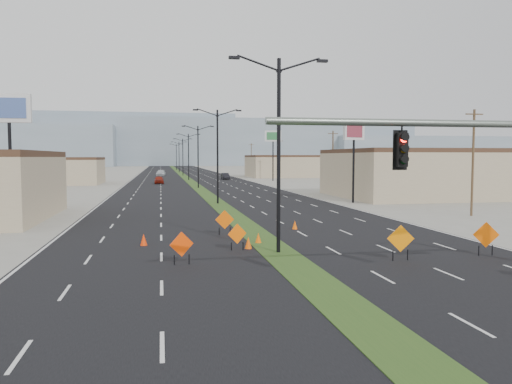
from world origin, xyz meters
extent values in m
plane|color=gray|center=(0.00, 0.00, 0.00)|extent=(600.00, 600.00, 0.00)
cube|color=black|center=(0.00, 100.00, 0.00)|extent=(25.00, 400.00, 0.02)
cube|color=#2A4D1B|center=(0.00, 100.00, 0.00)|extent=(2.00, 400.00, 0.04)
cube|color=tan|center=(-32.00, 85.00, 2.25)|extent=(30.00, 14.00, 4.50)
cube|color=tan|center=(34.00, 45.00, 2.75)|extent=(36.00, 18.00, 5.50)
cube|color=tan|center=(38.00, 110.00, 2.50)|extent=(44.00, 16.00, 5.00)
cube|color=gray|center=(40.00, 300.00, 14.00)|extent=(220.00, 50.00, 28.00)
cube|color=gray|center=(180.00, 290.00, 9.00)|extent=(160.00, 50.00, 18.00)
cube|color=gray|center=(-30.00, 320.00, 16.00)|extent=(140.00, 50.00, 32.00)
cylinder|color=slate|center=(5.20, 2.00, 6.10)|extent=(16.00, 0.24, 0.24)
cube|color=black|center=(1.70, 2.00, 5.22)|extent=(0.50, 0.28, 1.30)
sphere|color=#FF0C05|center=(1.70, 1.84, 5.57)|extent=(0.22, 0.22, 0.22)
cylinder|color=black|center=(0.00, 12.00, 5.00)|extent=(0.20, 0.20, 10.00)
cube|color=black|center=(-2.30, 12.00, 9.95)|extent=(0.55, 0.24, 0.14)
cube|color=black|center=(2.30, 12.00, 9.95)|extent=(0.55, 0.24, 0.14)
cylinder|color=black|center=(0.00, 40.00, 5.00)|extent=(0.20, 0.20, 10.00)
cube|color=black|center=(-2.30, 40.00, 9.95)|extent=(0.55, 0.24, 0.14)
cube|color=black|center=(2.30, 40.00, 9.95)|extent=(0.55, 0.24, 0.14)
cylinder|color=black|center=(0.00, 68.00, 5.00)|extent=(0.20, 0.20, 10.00)
cube|color=black|center=(-2.30, 68.00, 9.95)|extent=(0.55, 0.24, 0.14)
cube|color=black|center=(2.30, 68.00, 9.95)|extent=(0.55, 0.24, 0.14)
cylinder|color=black|center=(0.00, 96.00, 5.00)|extent=(0.20, 0.20, 10.00)
cube|color=black|center=(-2.30, 96.00, 9.95)|extent=(0.55, 0.24, 0.14)
cube|color=black|center=(2.30, 96.00, 9.95)|extent=(0.55, 0.24, 0.14)
cylinder|color=black|center=(0.00, 124.00, 5.00)|extent=(0.20, 0.20, 10.00)
cube|color=black|center=(-2.30, 124.00, 9.95)|extent=(0.55, 0.24, 0.14)
cube|color=black|center=(2.30, 124.00, 9.95)|extent=(0.55, 0.24, 0.14)
cylinder|color=black|center=(0.00, 152.00, 5.00)|extent=(0.20, 0.20, 10.00)
cube|color=black|center=(-2.30, 152.00, 9.95)|extent=(0.55, 0.24, 0.14)
cube|color=black|center=(2.30, 152.00, 9.95)|extent=(0.55, 0.24, 0.14)
cylinder|color=black|center=(0.00, 180.00, 5.00)|extent=(0.20, 0.20, 10.00)
cube|color=black|center=(-2.30, 180.00, 9.95)|extent=(0.55, 0.24, 0.14)
cube|color=black|center=(2.30, 180.00, 9.95)|extent=(0.55, 0.24, 0.14)
cylinder|color=#4C3823|center=(20.00, 25.00, 4.50)|extent=(0.20, 0.20, 9.00)
cube|color=#4C3823|center=(20.00, 25.00, 8.60)|extent=(1.60, 0.10, 0.10)
cylinder|color=#4C3823|center=(20.00, 60.00, 4.50)|extent=(0.20, 0.20, 9.00)
cube|color=#4C3823|center=(20.00, 60.00, 8.60)|extent=(1.60, 0.10, 0.10)
cylinder|color=#4C3823|center=(20.00, 95.00, 4.50)|extent=(0.20, 0.20, 9.00)
cube|color=#4C3823|center=(20.00, 95.00, 8.60)|extent=(1.60, 0.10, 0.10)
cylinder|color=#4C3823|center=(20.00, 130.00, 4.50)|extent=(0.20, 0.20, 9.00)
cube|color=#4C3823|center=(20.00, 130.00, 8.60)|extent=(1.60, 0.10, 0.10)
imported|color=maroon|center=(-6.31, 82.21, 0.73)|extent=(1.78, 4.29, 1.45)
imported|color=black|center=(8.29, 98.42, 0.71)|extent=(1.61, 4.37, 1.43)
imported|color=silver|center=(-5.93, 122.53, 0.78)|extent=(2.64, 5.51, 1.55)
cube|color=#F74005|center=(-5.07, 10.05, 0.97)|extent=(1.11, 0.42, 1.17)
cylinder|color=black|center=(-5.41, 10.05, 0.24)|extent=(0.05, 0.05, 0.48)
cylinder|color=black|center=(-4.73, 10.05, 0.24)|extent=(0.05, 0.05, 0.48)
cube|color=#F95E05|center=(-2.00, 13.11, 0.90)|extent=(1.05, 0.36, 1.08)
cylinder|color=black|center=(-2.32, 13.11, 0.23)|extent=(0.05, 0.05, 0.45)
cylinder|color=black|center=(-1.68, 13.11, 0.23)|extent=(0.05, 0.05, 0.45)
cube|color=#E75604|center=(-2.00, 18.42, 1.01)|extent=(1.21, 0.05, 1.21)
cylinder|color=black|center=(-2.35, 18.42, 0.25)|extent=(0.05, 0.05, 0.50)
cylinder|color=black|center=(-1.65, 18.42, 0.25)|extent=(0.05, 0.05, 0.50)
cube|color=orange|center=(5.32, 8.99, 1.09)|extent=(1.29, 0.31, 1.31)
cylinder|color=black|center=(4.94, 8.99, 0.27)|extent=(0.05, 0.05, 0.54)
cylinder|color=black|center=(5.70, 8.99, 0.27)|extent=(0.05, 0.05, 0.54)
cube|color=#E45604|center=(10.12, 9.28, 1.08)|extent=(1.27, 0.39, 1.30)
cylinder|color=black|center=(9.74, 9.28, 0.27)|extent=(0.05, 0.05, 0.54)
cylinder|color=black|center=(10.50, 9.28, 0.27)|extent=(0.05, 0.05, 0.54)
cone|color=#F55E05|center=(-0.47, 15.02, 0.32)|extent=(0.50, 0.50, 0.63)
cone|color=#FF5405|center=(-1.34, 13.45, 0.33)|extent=(0.48, 0.48, 0.66)
cone|color=#FF5B05|center=(3.10, 20.11, 0.31)|extent=(0.44, 0.44, 0.62)
cone|color=#F83505|center=(-6.97, 15.53, 0.34)|extent=(0.44, 0.44, 0.67)
cylinder|color=black|center=(-16.72, 26.05, 3.95)|extent=(0.24, 0.24, 7.91)
cube|color=white|center=(-16.72, 26.05, 8.53)|extent=(3.14, 0.54, 2.08)
cube|color=#4662A8|center=(-16.72, 25.85, 8.53)|extent=(2.50, 0.20, 1.46)
cylinder|color=black|center=(14.76, 38.55, 3.62)|extent=(0.24, 0.24, 7.24)
cube|color=white|center=(14.76, 38.55, 7.81)|extent=(2.78, 1.41, 1.90)
cube|color=maroon|center=(14.76, 38.35, 7.81)|extent=(2.13, 0.91, 1.33)
cylinder|color=black|center=(17.30, 89.57, 4.37)|extent=(0.24, 0.24, 8.74)
cube|color=white|center=(17.30, 89.57, 9.43)|extent=(3.44, 1.14, 2.30)
cube|color=#317C43|center=(17.30, 89.37, 9.43)|extent=(2.69, 0.69, 1.61)
camera|label=1|loc=(-5.98, -13.02, 4.99)|focal=35.00mm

